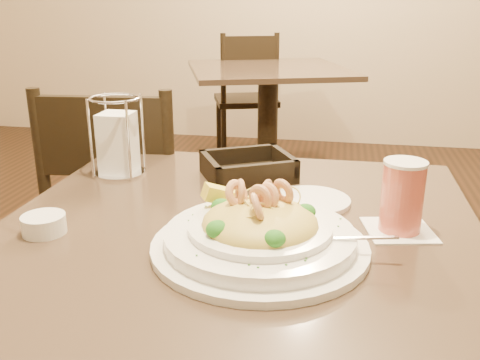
% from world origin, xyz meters
% --- Properties ---
extents(main_table, '(0.90, 0.90, 0.76)m').
position_xyz_m(main_table, '(0.00, 0.00, 0.52)').
color(main_table, black).
rests_on(main_table, ground).
extents(background_table, '(1.15, 1.15, 0.76)m').
position_xyz_m(background_table, '(-0.26, 2.29, 0.52)').
color(background_table, black).
rests_on(background_table, ground).
extents(dining_chair_near, '(0.46, 0.46, 0.93)m').
position_xyz_m(dining_chair_near, '(-0.47, 0.54, 0.50)').
color(dining_chair_near, black).
rests_on(dining_chair_near, ground).
extents(dining_chair_far, '(0.53, 0.53, 0.93)m').
position_xyz_m(dining_chair_far, '(-0.48, 2.79, 0.50)').
color(dining_chair_far, black).
rests_on(dining_chair_far, ground).
extents(pasta_bowl, '(0.41, 0.37, 0.12)m').
position_xyz_m(pasta_bowl, '(0.06, -0.10, 0.79)').
color(pasta_bowl, white).
rests_on(pasta_bowl, main_table).
extents(drink_glass, '(0.14, 0.14, 0.13)m').
position_xyz_m(drink_glass, '(0.30, 0.02, 0.82)').
color(drink_glass, white).
rests_on(drink_glass, main_table).
extents(bread_basket, '(0.25, 0.23, 0.05)m').
position_xyz_m(bread_basket, '(-0.03, 0.27, 0.78)').
color(bread_basket, black).
rests_on(bread_basket, main_table).
extents(napkin_caddy, '(0.12, 0.12, 0.19)m').
position_xyz_m(napkin_caddy, '(-0.33, 0.24, 0.84)').
color(napkin_caddy, silver).
rests_on(napkin_caddy, main_table).
extents(side_plate, '(0.17, 0.17, 0.01)m').
position_xyz_m(side_plate, '(0.13, 0.13, 0.76)').
color(side_plate, white).
rests_on(side_plate, main_table).
extents(butter_ramekin, '(0.08, 0.08, 0.03)m').
position_xyz_m(butter_ramekin, '(-0.34, -0.11, 0.77)').
color(butter_ramekin, white).
rests_on(butter_ramekin, main_table).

